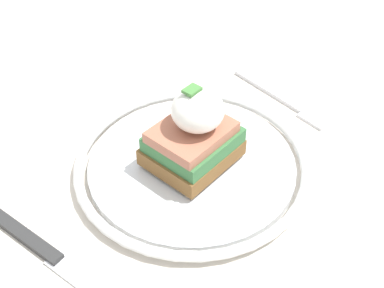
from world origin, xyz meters
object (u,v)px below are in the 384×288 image
Objects in this scene: sandwich at (194,135)px; knife at (55,258)px; plate at (192,163)px; fork at (284,100)px.

knife is at bearing -6.26° from sandwich.
plate is 1.20× the size of knife.
sandwich is 0.43× the size of knife.
knife is (0.16, -0.02, -0.01)m from plate.
sandwich is (-0.00, 0.00, 0.04)m from plate.
knife is at bearing -4.27° from fork.
plate is at bearing -3.04° from fork.
fork is (-0.16, 0.01, -0.01)m from plate.
plate is 0.04m from sandwich.
plate reaches higher than fork.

